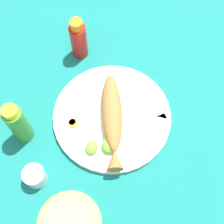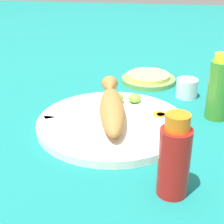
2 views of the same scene
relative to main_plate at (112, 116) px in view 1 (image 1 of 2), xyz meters
The scene contains 14 objects.
ground_plane 0.01m from the main_plate, ahead, with size 4.00×4.00×0.00m, color #146B66.
main_plate is the anchor object (origin of this frame).
fried_fish 0.04m from the main_plate, 169.17° to the right, with size 0.29×0.10×0.05m.
fork_near 0.09m from the main_plate, 73.72° to the right, with size 0.03×0.19×0.00m.
fork_far 0.09m from the main_plate, 106.00° to the right, with size 0.11×0.16×0.00m.
carrot_slice_near 0.12m from the main_plate, 109.24° to the left, with size 0.02×0.02×0.00m, color orange.
carrot_slice_mid 0.11m from the main_plate, 111.59° to the left, with size 0.03×0.03×0.00m, color orange.
lime_wedge_main 0.12m from the main_plate, 159.47° to the left, with size 0.04×0.03×0.02m, color #6BB233.
lime_wedge_side 0.10m from the main_plate, behind, with size 0.05×0.04×0.03m, color #6BB233.
hot_sauce_bottle_red 0.26m from the main_plate, 31.67° to the left, with size 0.05×0.05×0.15m.
hot_sauce_bottle_green 0.27m from the main_plate, 109.82° to the left, with size 0.05×0.05×0.16m.
salt_cup 0.27m from the main_plate, 139.69° to the left, with size 0.06×0.06×0.05m.
tortilla_plate 0.32m from the main_plate, 168.09° to the left, with size 0.17×0.17×0.01m, color #6B9E4C.
tortilla_stack 0.32m from the main_plate, 168.09° to the left, with size 0.13×0.13×0.01m, color #E0C666.
Camera 1 is at (-0.38, -0.05, 0.84)m, focal length 50.00 mm.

